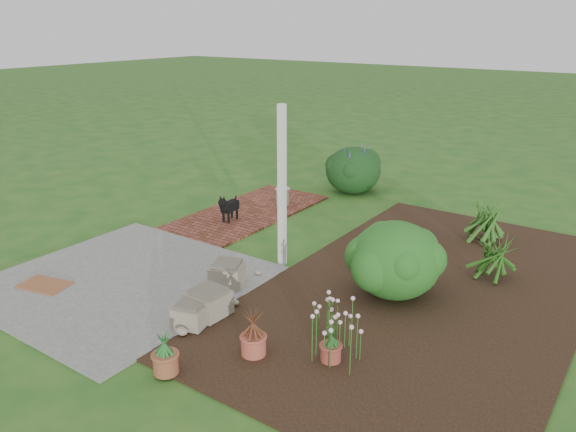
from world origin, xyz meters
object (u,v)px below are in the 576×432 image
Objects in this scene: cream_ceramic_urn at (283,197)px; evergreen_shrub at (395,258)px; black_dog at (228,206)px; stone_trough_near at (192,315)px.

evergreen_shrub is at bearing -33.31° from cream_ceramic_urn.
black_dog is at bearing -100.58° from cream_ceramic_urn.
cream_ceramic_urn is at bearing 112.15° from stone_trough_near.
black_dog is (-2.12, 3.17, 0.17)m from stone_trough_near.
evergreen_shrub reaches higher than cream_ceramic_urn.
black_dog reaches higher than cream_ceramic_urn.
evergreen_shrub is (3.80, -0.94, 0.23)m from black_dog.
stone_trough_near is 4.92m from cream_ceramic_urn.
cream_ceramic_urn is at bearing 146.69° from evergreen_shrub.
evergreen_shrub is (1.68, 2.23, 0.39)m from stone_trough_near.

